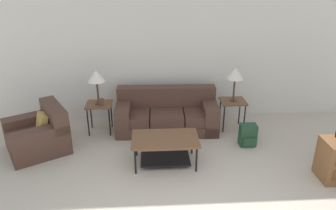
% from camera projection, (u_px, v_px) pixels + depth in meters
% --- Properties ---
extents(wall_back, '(8.69, 0.06, 2.60)m').
position_uv_depth(wall_back, '(171.00, 58.00, 6.75)').
color(wall_back, silver).
rests_on(wall_back, ground_plane).
extents(couch, '(2.00, 0.90, 0.82)m').
position_uv_depth(couch, '(167.00, 115.00, 6.56)').
color(couch, '#4C3328').
rests_on(couch, ground_plane).
extents(armchair, '(1.30, 1.30, 0.80)m').
position_uv_depth(armchair, '(39.00, 135.00, 5.81)').
color(armchair, '#4C3328').
rests_on(armchair, ground_plane).
extents(coffee_table, '(1.09, 0.67, 0.48)m').
position_uv_depth(coffee_table, '(165.00, 145.00, 5.37)').
color(coffee_table, brown).
rests_on(coffee_table, ground_plane).
extents(side_table_left, '(0.49, 0.45, 0.60)m').
position_uv_depth(side_table_left, '(99.00, 107.00, 6.36)').
color(side_table_left, brown).
rests_on(side_table_left, ground_plane).
extents(side_table_right, '(0.49, 0.45, 0.60)m').
position_uv_depth(side_table_right, '(233.00, 104.00, 6.51)').
color(side_table_right, brown).
rests_on(side_table_right, ground_plane).
extents(table_lamp_left, '(0.33, 0.33, 0.68)m').
position_uv_depth(table_lamp_left, '(96.00, 77.00, 6.12)').
color(table_lamp_left, '#472D1E').
rests_on(table_lamp_left, side_table_left).
extents(table_lamp_right, '(0.33, 0.33, 0.68)m').
position_uv_depth(table_lamp_right, '(235.00, 74.00, 6.26)').
color(table_lamp_right, '#472D1E').
rests_on(table_lamp_right, side_table_right).
extents(backpack, '(0.30, 0.28, 0.41)m').
position_uv_depth(backpack, '(248.00, 135.00, 5.99)').
color(backpack, '#23472D').
rests_on(backpack, ground_plane).
extents(picture_frame, '(0.10, 0.04, 0.13)m').
position_uv_depth(picture_frame, '(102.00, 102.00, 6.25)').
color(picture_frame, '#4C3828').
rests_on(picture_frame, side_table_left).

